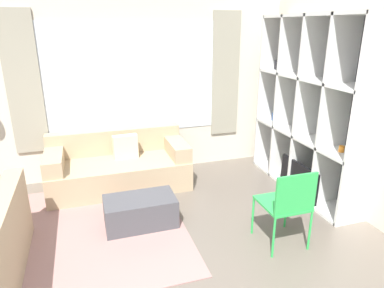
{
  "coord_description": "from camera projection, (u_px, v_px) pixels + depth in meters",
  "views": [
    {
      "loc": [
        -0.71,
        -2.0,
        2.19
      ],
      "look_at": [
        0.47,
        1.66,
        0.85
      ],
      "focal_mm": 32.0,
      "sensor_mm": 36.0,
      "label": 1
    }
  ],
  "objects": [
    {
      "name": "wall_right",
      "position": [
        338.0,
        95.0,
        4.32
      ],
      "size": [
        0.07,
        4.22,
        2.7
      ],
      "primitive_type": "cube",
      "color": "beige",
      "rests_on": "ground_plane"
    },
    {
      "name": "shelving_unit",
      "position": [
        311.0,
        110.0,
        4.52
      ],
      "size": [
        0.44,
        2.01,
        2.33
      ],
      "color": "#232328",
      "rests_on": "ground_plane"
    },
    {
      "name": "couch_main",
      "position": [
        119.0,
        167.0,
        4.85
      ],
      "size": [
        1.91,
        0.87,
        0.76
      ],
      "color": "tan",
      "rests_on": "ground_plane"
    },
    {
      "name": "wall_back",
      "position": [
        133.0,
        85.0,
        5.02
      ],
      "size": [
        5.85,
        0.11,
        2.7
      ],
      "color": "beige",
      "rests_on": "ground_plane"
    },
    {
      "name": "ottoman",
      "position": [
        140.0,
        212.0,
        3.91
      ],
      "size": [
        0.8,
        0.45,
        0.34
      ],
      "color": "#47474C",
      "rests_on": "ground_plane"
    },
    {
      "name": "folding_chair",
      "position": [
        287.0,
        202.0,
        3.42
      ],
      "size": [
        0.44,
        0.46,
        0.86
      ],
      "rotation": [
        0.0,
        0.0,
        3.14
      ],
      "color": "green",
      "rests_on": "ground_plane"
    },
    {
      "name": "area_rug",
      "position": [
        82.0,
        231.0,
        3.83
      ],
      "size": [
        2.26,
        2.28,
        0.01
      ],
      "primitive_type": "cube",
      "color": "gray",
      "rests_on": "ground_plane"
    }
  ]
}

